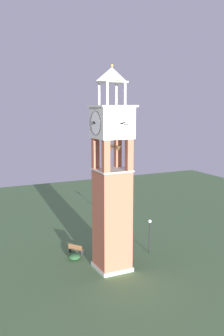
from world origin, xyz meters
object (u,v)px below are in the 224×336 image
at_px(park_bench, 76,249).
at_px(lamp_post, 150,230).
at_px(clock_tower, 112,188).
at_px(trash_bin, 112,247).

bearing_deg(park_bench, lamp_post, 155.13).
bearing_deg(clock_tower, lamp_post, -161.65).
distance_m(clock_tower, park_bench, 8.85).
xyz_separation_m(park_bench, trash_bin, (-3.58, 1.02, -0.08)).
relative_size(lamp_post, trash_bin, 4.43).
height_order(clock_tower, lamp_post, clock_tower).
bearing_deg(lamp_post, trash_bin, -33.37).
bearing_deg(park_bench, trash_bin, 164.07).
distance_m(clock_tower, trash_bin, 8.41).
relative_size(clock_tower, park_bench, 12.03).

